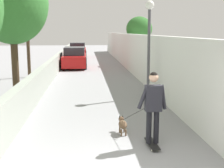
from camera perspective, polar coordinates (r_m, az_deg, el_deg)
name	(u,v)px	position (r m, az deg, el deg)	size (l,w,h in m)	color
ground_plane	(95,74)	(19.20, -3.32, 1.90)	(80.00, 80.00, 0.00)	gray
wall_left	(51,70)	(17.26, -11.64, 2.64)	(48.00, 0.30, 1.11)	#999E93
fence_right	(140,57)	(17.34, 5.33, 5.21)	(48.00, 0.30, 2.53)	silver
tree_left_near	(26,11)	(18.35, -16.03, 13.26)	(2.41, 2.41, 4.93)	#473523
tree_left_far	(12,3)	(12.88, -18.62, 14.38)	(2.88, 2.88, 5.46)	#473523
tree_right_distant	(139,29)	(24.38, 5.21, 10.38)	(2.08, 2.08, 3.88)	brown
lamp_post	(149,31)	(12.24, 7.11, 9.97)	(0.36, 0.36, 3.92)	#4C4C51
skateboard	(152,144)	(7.34, 7.67, -11.24)	(0.81, 0.23, 0.08)	black
person_skateboarder	(153,102)	(7.03, 7.87, -3.46)	(0.23, 0.71, 1.72)	black
dog	(123,124)	(8.05, 2.05, -7.66)	(1.27, 0.72, 1.06)	brown
car_near	(75,58)	(22.82, -7.14, 4.95)	(4.32, 1.80, 1.54)	#B71414
car_far	(78,51)	(31.60, -6.57, 6.36)	(3.97, 1.80, 1.54)	#B71414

